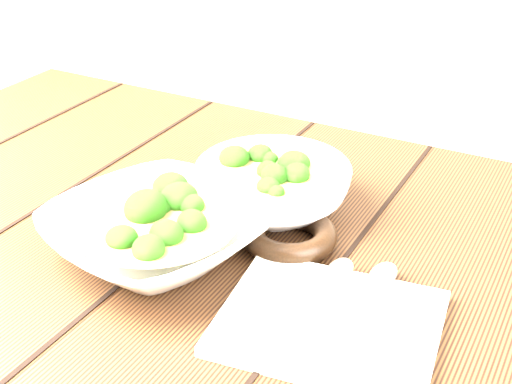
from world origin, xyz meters
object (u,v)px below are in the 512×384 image
object	(u,v)px
soup_bowl_back	(273,186)
napkin	(329,323)
table	(199,314)
trivet	(290,235)
soup_bowl_front	(156,232)

from	to	relation	value
soup_bowl_back	napkin	distance (m)	0.25
table	soup_bowl_back	bearing A→B (deg)	63.77
soup_bowl_back	trivet	distance (m)	0.09
table	soup_bowl_front	world-z (taller)	soup_bowl_front
soup_bowl_back	trivet	world-z (taller)	soup_bowl_back
soup_bowl_front	napkin	world-z (taller)	soup_bowl_front
napkin	trivet	bearing A→B (deg)	123.23
soup_bowl_back	trivet	xyz separation A→B (m)	(0.06, -0.07, -0.02)
table	napkin	xyz separation A→B (m)	(0.21, -0.08, 0.13)
soup_bowl_front	soup_bowl_back	size ratio (longest dim) A/B	1.20
table	trivet	size ratio (longest dim) A/B	10.43
soup_bowl_front	soup_bowl_back	world-z (taller)	soup_bowl_back
soup_bowl_back	soup_bowl_front	bearing A→B (deg)	-113.43
soup_bowl_back	napkin	size ratio (longest dim) A/B	1.15
table	soup_bowl_back	size ratio (longest dim) A/B	4.80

